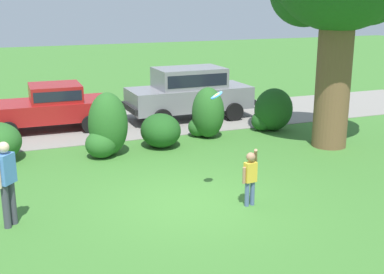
{
  "coord_description": "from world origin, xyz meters",
  "views": [
    {
      "loc": [
        -3.86,
        -9.81,
        4.4
      ],
      "look_at": [
        0.56,
        1.38,
        1.1
      ],
      "focal_mm": 47.72,
      "sensor_mm": 36.0,
      "label": 1
    }
  ],
  "objects_px": {
    "frisbee": "(217,95)",
    "parked_sedan": "(50,105)",
    "adult_onlooker": "(7,179)",
    "parked_suv": "(189,91)",
    "child_thrower": "(250,174)"
  },
  "relations": [
    {
      "from": "parked_sedan",
      "to": "parked_suv",
      "type": "xyz_separation_m",
      "value": [
        5.0,
        -0.28,
        0.23
      ]
    },
    {
      "from": "frisbee",
      "to": "child_thrower",
      "type": "bearing_deg",
      "value": -47.7
    },
    {
      "from": "frisbee",
      "to": "adult_onlooker",
      "type": "bearing_deg",
      "value": 177.0
    },
    {
      "from": "frisbee",
      "to": "parked_sedan",
      "type": "bearing_deg",
      "value": 108.97
    },
    {
      "from": "parked_sedan",
      "to": "adult_onlooker",
      "type": "bearing_deg",
      "value": -102.35
    },
    {
      "from": "frisbee",
      "to": "parked_suv",
      "type": "bearing_deg",
      "value": 73.01
    },
    {
      "from": "parked_suv",
      "to": "frisbee",
      "type": "xyz_separation_m",
      "value": [
        -2.31,
        -7.56,
        1.3
      ]
    },
    {
      "from": "child_thrower",
      "to": "adult_onlooker",
      "type": "distance_m",
      "value": 4.98
    },
    {
      "from": "adult_onlooker",
      "to": "frisbee",
      "type": "bearing_deg",
      "value": -3.0
    },
    {
      "from": "child_thrower",
      "to": "frisbee",
      "type": "distance_m",
      "value": 1.85
    },
    {
      "from": "parked_suv",
      "to": "adult_onlooker",
      "type": "height_order",
      "value": "parked_suv"
    },
    {
      "from": "adult_onlooker",
      "to": "parked_sedan",
      "type": "bearing_deg",
      "value": 77.65
    },
    {
      "from": "child_thrower",
      "to": "parked_suv",
      "type": "bearing_deg",
      "value": 77.82
    },
    {
      "from": "child_thrower",
      "to": "frisbee",
      "type": "relative_size",
      "value": 4.56
    },
    {
      "from": "parked_suv",
      "to": "adult_onlooker",
      "type": "xyz_separation_m",
      "value": [
        -6.67,
        -7.33,
        -0.09
      ]
    }
  ]
}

